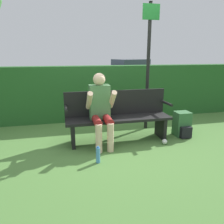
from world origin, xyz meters
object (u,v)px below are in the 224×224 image
parked_car (130,69)px  backpack (182,125)px  park_bench (118,115)px  water_bottle (98,155)px  person_seated (101,107)px  signpost (148,61)px

parked_car → backpack: bearing=-119.4°
park_bench → water_bottle: size_ratio=7.36×
water_bottle → backpack: bearing=21.9°
park_bench → person_seated: bearing=-159.0°
park_bench → parked_car: size_ratio=0.42×
park_bench → backpack: size_ratio=3.99×
backpack → park_bench: bearing=176.1°
water_bottle → signpost: size_ratio=0.10×
park_bench → parked_car: (3.49, 10.06, 0.11)m
parked_car → water_bottle: bearing=-127.3°
water_bottle → parked_car: parked_car is taller
person_seated → parked_car: (3.83, 10.19, -0.10)m
park_bench → signpost: bearing=33.2°
backpack → water_bottle: size_ratio=1.84×
person_seated → parked_car: person_seated is taller
signpost → parked_car: bearing=74.1°
park_bench → parked_car: bearing=70.9°
water_bottle → signpost: signpost is taller
person_seated → signpost: (1.10, 0.63, 0.75)m
person_seated → water_bottle: person_seated is taller
signpost → water_bottle: bearing=-134.3°
park_bench → backpack: (1.28, -0.09, -0.25)m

